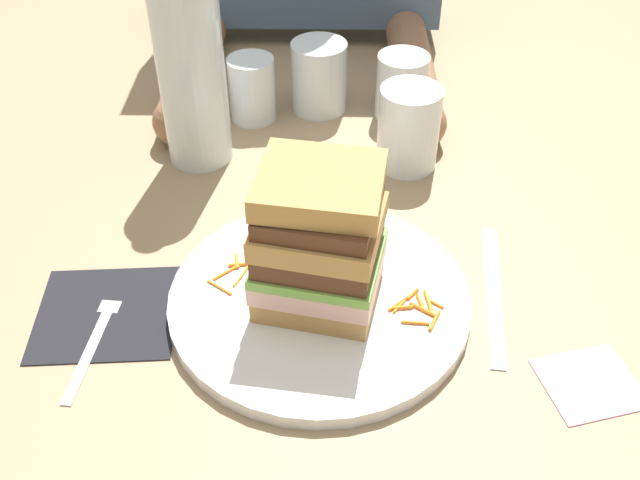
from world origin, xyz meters
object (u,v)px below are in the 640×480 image
object	(u,v)px
napkin_pink	(590,383)
fork	(99,327)
sandwich	(320,238)
empty_tumbler_1	(252,89)
knife	(494,296)
empty_tumbler_0	(402,86)
main_plate	(319,297)
juice_glass	(408,131)
napkin_dark	(107,312)
empty_tumbler_2	(319,77)
water_bottle	(189,55)

from	to	relation	value
napkin_pink	fork	bearing A→B (deg)	172.87
sandwich	fork	xyz separation A→B (m)	(-0.21, -0.04, -0.08)
empty_tumbler_1	napkin_pink	size ratio (longest dim) A/B	1.04
knife	empty_tumbler_0	distance (m)	0.36
main_plate	juice_glass	distance (m)	0.27
fork	empty_tumbler_0	bearing A→B (deg)	52.31
napkin_dark	juice_glass	xyz separation A→B (m)	(0.31, 0.26, 0.05)
empty_tumbler_0	empty_tumbler_2	size ratio (longest dim) A/B	0.91
water_bottle	empty_tumbler_0	xyz separation A→B (m)	(0.25, 0.10, -0.09)
water_bottle	main_plate	bearing A→B (deg)	-59.27
fork	napkin_pink	distance (m)	0.45
napkin_dark	juice_glass	bearing A→B (deg)	40.38
juice_glass	knife	bearing A→B (deg)	-73.12
sandwich	empty_tumbler_2	xyz separation A→B (m)	(-0.01, 0.38, -0.03)
water_bottle	napkin_pink	distance (m)	0.54
main_plate	fork	xyz separation A→B (m)	(-0.21, -0.04, -0.00)
main_plate	juice_glass	world-z (taller)	juice_glass
fork	empty_tumbler_2	size ratio (longest dim) A/B	1.78
sandwich	empty_tumbler_0	bearing A→B (deg)	74.08
juice_glass	empty_tumbler_0	bearing A→B (deg)	89.72
main_plate	fork	bearing A→B (deg)	-168.80
sandwich	knife	distance (m)	0.19
juice_glass	empty_tumbler_0	world-z (taller)	juice_glass
sandwich	juice_glass	distance (m)	0.26
napkin_dark	napkin_pink	distance (m)	0.45
sandwich	empty_tumbler_1	xyz separation A→B (m)	(-0.09, 0.35, -0.04)
sandwich	napkin_dark	bearing A→B (deg)	-174.55
main_plate	napkin_dark	bearing A→B (deg)	-174.78
sandwich	water_bottle	size ratio (longest dim) A/B	0.46
fork	sandwich	bearing A→B (deg)	11.42
napkin_pink	juice_glass	bearing A→B (deg)	112.04
fork	napkin_pink	bearing A→B (deg)	-7.13
sandwich	napkin_pink	xyz separation A→B (m)	(0.24, -0.10, -0.08)
main_plate	empty_tumbler_1	xyz separation A→B (m)	(-0.09, 0.35, 0.04)
empty_tumbler_0	empty_tumbler_1	distance (m)	0.20
fork	juice_glass	bearing A→B (deg)	42.52
knife	empty_tumbler_1	size ratio (longest dim) A/B	2.36
empty_tumbler_1	empty_tumbler_2	world-z (taller)	empty_tumbler_2
empty_tumbler_2	napkin_dark	bearing A→B (deg)	-116.62
main_plate	sandwich	size ratio (longest dim) A/B	2.14
main_plate	napkin_dark	world-z (taller)	main_plate
empty_tumbler_1	napkin_pink	world-z (taller)	empty_tumbler_1
main_plate	empty_tumbler_2	bearing A→B (deg)	91.08
empty_tumbler_1	juice_glass	bearing A→B (deg)	-28.59
knife	sandwich	bearing A→B (deg)	-177.05
sandwich	napkin_pink	distance (m)	0.27
napkin_pink	empty_tumbler_0	bearing A→B (deg)	106.67
water_bottle	empty_tumbler_1	bearing A→B (deg)	58.60
sandwich	main_plate	bearing A→B (deg)	-95.21
empty_tumbler_0	empty_tumbler_1	size ratio (longest dim) A/B	1.01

